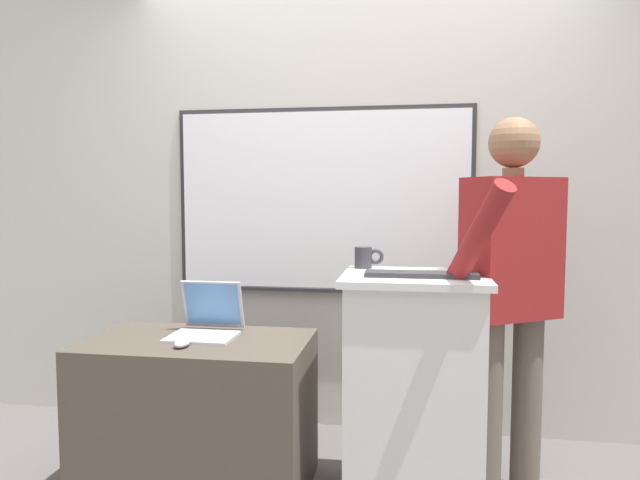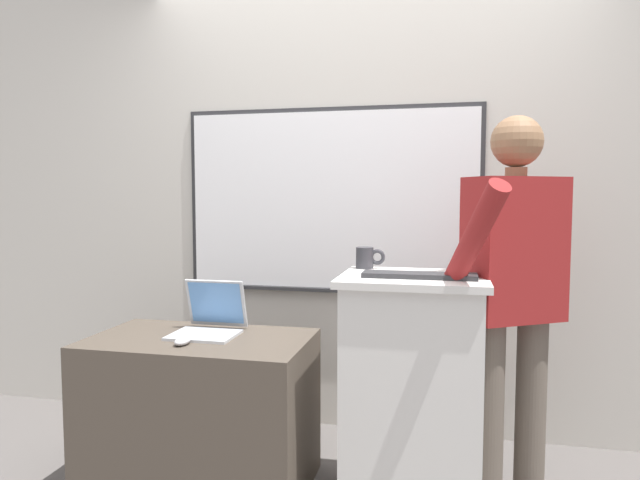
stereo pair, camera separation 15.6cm
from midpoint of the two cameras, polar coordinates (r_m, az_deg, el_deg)
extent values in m
cube|color=beige|center=(3.26, 6.30, 7.31)|extent=(6.40, 0.12, 2.99)
cube|color=#2D2D30|center=(3.22, 2.41, 3.96)|extent=(1.68, 0.02, 1.04)
cube|color=white|center=(3.22, 2.40, 3.96)|extent=(1.63, 0.02, 0.99)
cube|color=#2D2D30|center=(3.24, 2.32, -5.03)|extent=(1.46, 0.04, 0.02)
cube|color=silver|center=(2.55, 11.00, -15.04)|extent=(0.56, 0.47, 0.97)
cube|color=silver|center=(2.43, 11.18, -3.85)|extent=(0.61, 0.51, 0.03)
cube|color=#4C4238|center=(2.76, -10.21, -16.54)|extent=(0.99, 0.59, 0.69)
cylinder|color=brown|center=(2.65, 18.17, -16.28)|extent=(0.13, 0.13, 0.80)
cylinder|color=brown|center=(2.78, 21.90, -15.40)|extent=(0.13, 0.13, 0.80)
cube|color=maroon|center=(2.56, 20.50, -0.86)|extent=(0.45, 0.39, 0.60)
cylinder|color=#8C6647|center=(2.55, 20.70, 6.36)|extent=(0.09, 0.09, 0.04)
sphere|color=#8C6647|center=(2.56, 20.78, 9.21)|extent=(0.21, 0.21, 0.21)
cylinder|color=maroon|center=(2.25, 16.72, -0.54)|extent=(0.29, 0.40, 0.50)
cylinder|color=maroon|center=(2.71, 24.15, -1.22)|extent=(0.08, 0.08, 0.57)
cube|color=#B7BABF|center=(2.67, -9.90, -9.36)|extent=(0.30, 0.24, 0.01)
cube|color=#B7BABF|center=(2.78, -8.73, -6.26)|extent=(0.29, 0.08, 0.23)
cube|color=#598CCC|center=(2.77, -8.79, -6.24)|extent=(0.26, 0.06, 0.20)
cube|color=#2D2D30|center=(2.36, 11.77, -3.48)|extent=(0.46, 0.12, 0.02)
ellipsoid|color=#BCBCC1|center=(2.54, -11.87, -9.87)|extent=(0.06, 0.10, 0.03)
cylinder|color=#333338|center=(2.62, 6.20, -1.78)|extent=(0.08, 0.08, 0.10)
torus|color=#333338|center=(2.61, 7.46, -1.70)|extent=(0.07, 0.02, 0.07)
camera|label=1|loc=(0.08, -88.22, 0.14)|focal=32.00mm
camera|label=2|loc=(0.08, 91.78, -0.14)|focal=32.00mm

